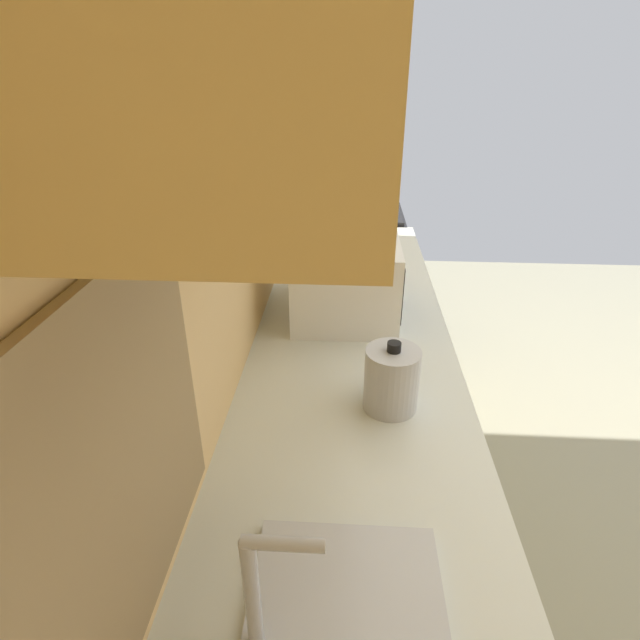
{
  "coord_description": "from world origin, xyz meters",
  "views": [
    {
      "loc": [
        -1.58,
        1.27,
        1.71
      ],
      "look_at": [
        -0.52,
        1.34,
        1.15
      ],
      "focal_mm": 28.01,
      "sensor_mm": 36.0,
      "label": 1
    }
  ],
  "objects_px": {
    "bowl": "(375,248)",
    "kettle": "(391,379)",
    "microwave": "(347,276)",
    "oven_range": "(349,276)"
  },
  "relations": [
    {
      "from": "bowl",
      "to": "kettle",
      "type": "height_order",
      "value": "kettle"
    },
    {
      "from": "bowl",
      "to": "microwave",
      "type": "bearing_deg",
      "value": 167.93
    },
    {
      "from": "microwave",
      "to": "kettle",
      "type": "bearing_deg",
      "value": -167.4
    },
    {
      "from": "bowl",
      "to": "kettle",
      "type": "xyz_separation_m",
      "value": [
        -1.12,
        0.0,
        0.05
      ]
    },
    {
      "from": "microwave",
      "to": "bowl",
      "type": "height_order",
      "value": "microwave"
    },
    {
      "from": "oven_range",
      "to": "kettle",
      "type": "bearing_deg",
      "value": -176.64
    },
    {
      "from": "oven_range",
      "to": "microwave",
      "type": "xyz_separation_m",
      "value": [
        -1.37,
        0.01,
        0.57
      ]
    },
    {
      "from": "oven_range",
      "to": "microwave",
      "type": "bearing_deg",
      "value": 179.57
    },
    {
      "from": "bowl",
      "to": "kettle",
      "type": "relative_size",
      "value": 0.88
    },
    {
      "from": "microwave",
      "to": "kettle",
      "type": "xyz_separation_m",
      "value": [
        -0.55,
        -0.12,
        -0.05
      ]
    }
  ]
}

